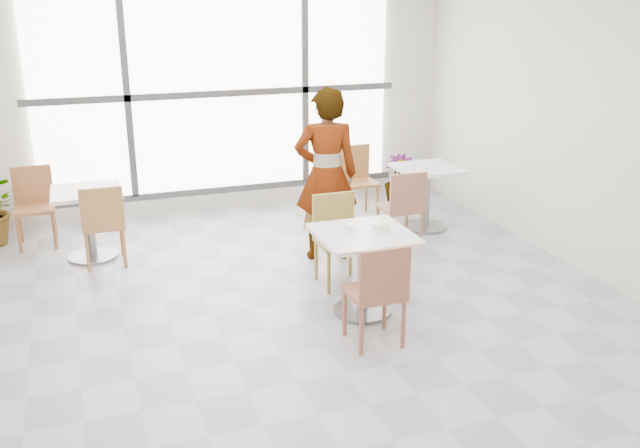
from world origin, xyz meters
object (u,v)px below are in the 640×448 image
object	(u,v)px
chair_near	(379,289)
person	(326,175)
bg_table_right	(426,189)
oatmeal_bowl	(380,227)
bg_chair_left_near	(103,220)
coffee_cup	(348,228)
bg_table_left	(89,214)
bg_chair_right_near	(403,204)
chair_far	(337,233)
bg_chair_left_far	(34,201)
main_table	(363,257)
plant_right	(398,180)
bg_chair_right_far	(356,176)

from	to	relation	value
chair_near	person	world-z (taller)	person
person	bg_table_right	size ratio (longest dim) A/B	2.41
oatmeal_bowl	bg_chair_left_near	bearing A→B (deg)	139.32
coffee_cup	bg_table_right	distance (m)	2.50
bg_table_left	bg_chair_right_near	bearing A→B (deg)	-13.99
chair_far	person	bearing A→B (deg)	79.35
chair_near	bg_chair_left_far	bearing A→B (deg)	-52.74
coffee_cup	bg_chair_left_near	distance (m)	2.68
bg_chair_left_far	person	bearing A→B (deg)	-26.69
bg_chair_left_near	person	bearing A→B (deg)	167.50
bg_table_right	coffee_cup	bearing A→B (deg)	-133.34
bg_chair_right_near	chair_far	bearing A→B (deg)	32.47
main_table	coffee_cup	world-z (taller)	coffee_cup
bg_chair_right_near	plant_right	distance (m)	1.68
chair_near	person	bearing A→B (deg)	-97.99
plant_right	bg_chair_right_far	bearing A→B (deg)	-160.58
chair_far	bg_table_right	distance (m)	1.94
bg_chair_left_far	bg_chair_left_near	bearing A→B (deg)	-54.93
main_table	chair_far	xyz separation A→B (m)	(0.03, 0.73, -0.02)
chair_far	bg_chair_left_near	world-z (taller)	same
coffee_cup	bg_chair_right_near	distance (m)	1.76
bg_chair_left_far	plant_right	size ratio (longest dim) A/B	1.33
bg_table_right	main_table	bearing A→B (deg)	-130.20
chair_near	chair_far	world-z (taller)	same
oatmeal_bowl	bg_table_left	bearing A→B (deg)	136.65
coffee_cup	bg_table_right	xyz separation A→B (m)	(1.71, 1.81, -0.29)
coffee_cup	main_table	bearing A→B (deg)	-35.10
person	bg_table_right	distance (m)	1.58
oatmeal_bowl	chair_far	bearing A→B (deg)	98.15
bg_chair_right_far	bg_table_left	bearing A→B (deg)	-171.72
person	bg_table_left	distance (m)	2.52
oatmeal_bowl	bg_chair_left_far	xyz separation A→B (m)	(-2.90, 2.87, -0.29)
bg_chair_left_near	bg_chair_right_near	size ratio (longest dim) A/B	1.00
person	bg_chair_right_far	size ratio (longest dim) A/B	2.08
chair_far	bg_chair_right_near	distance (m)	1.20
main_table	chair_far	world-z (taller)	chair_far
main_table	chair_near	world-z (taller)	chair_near
person	bg_table_right	world-z (taller)	person
bg_table_left	plant_right	world-z (taller)	bg_table_left
main_table	bg_chair_left_near	distance (m)	2.80
chair_near	bg_chair_right_far	bearing A→B (deg)	-109.23
bg_table_right	chair_far	bearing A→B (deg)	-143.47
chair_far	plant_right	distance (m)	2.75
bg_table_left	bg_chair_right_near	distance (m)	3.35
bg_chair_left_far	chair_far	bearing A→B (deg)	-37.21
bg_chair_right_near	bg_chair_left_far	bearing A→B (deg)	-21.15
bg_chair_right_near	oatmeal_bowl	bearing A→B (deg)	57.13
main_table	person	distance (m)	1.44
coffee_cup	bg_chair_right_far	bearing A→B (deg)	66.36
oatmeal_bowl	bg_table_left	size ratio (longest dim) A/B	0.28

